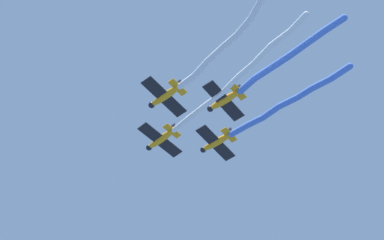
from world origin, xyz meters
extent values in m
ellipsoid|color=orange|center=(-7.39, 2.82, 67.64)|extent=(4.88, 4.17, 1.09)
sphere|color=black|center=(-9.39, 1.25, 67.64)|extent=(1.31, 1.31, 0.93)
ellipsoid|color=#232833|center=(-7.91, 2.41, 68.05)|extent=(1.50, 1.40, 0.58)
cube|color=black|center=(-7.53, 2.71, 67.50)|extent=(6.24, 7.25, 0.15)
cube|color=orange|center=(-5.62, 4.21, 67.74)|extent=(2.68, 3.02, 0.12)
cube|color=black|center=(-5.70, 4.15, 68.31)|extent=(1.05, 0.87, 1.51)
cylinder|color=white|center=(-3.82, 5.29, 67.32)|extent=(3.41, 2.28, 1.32)
cylinder|color=white|center=(-1.01, 7.12, 67.14)|extent=(3.20, 2.63, 0.92)
cylinder|color=white|center=(1.58, 9.09, 67.23)|extent=(2.93, 2.50, 0.78)
cylinder|color=white|center=(4.27, 10.84, 67.31)|extent=(3.32, 2.25, 0.89)
cylinder|color=white|center=(7.16, 12.43, 67.19)|extent=(3.29, 2.24, 1.15)
cylinder|color=white|center=(10.04, 13.99, 67.08)|extent=(3.31, 2.21, 0.92)
cylinder|color=white|center=(12.88, 15.65, 66.92)|extent=(3.28, 2.39, 1.27)
cylinder|color=white|center=(15.55, 17.17, 66.71)|extent=(2.92, 1.96, 0.79)
sphere|color=white|center=(-5.28, 4.48, 67.58)|extent=(0.75, 0.75, 0.75)
sphere|color=white|center=(-2.36, 6.10, 67.07)|extent=(0.75, 0.75, 0.75)
sphere|color=white|center=(0.35, 8.13, 67.22)|extent=(0.75, 0.75, 0.75)
sphere|color=white|center=(2.81, 10.04, 67.24)|extent=(0.75, 0.75, 0.75)
sphere|color=white|center=(5.74, 11.64, 67.37)|extent=(0.75, 0.75, 0.75)
sphere|color=white|center=(8.57, 13.22, 67.01)|extent=(0.75, 0.75, 0.75)
sphere|color=white|center=(11.50, 14.77, 67.16)|extent=(0.75, 0.75, 0.75)
sphere|color=white|center=(14.26, 16.52, 66.69)|extent=(0.75, 0.75, 0.75)
sphere|color=white|center=(16.84, 17.81, 66.73)|extent=(0.75, 0.75, 0.75)
ellipsoid|color=orange|center=(1.00, 2.31, 67.24)|extent=(4.74, 4.35, 1.09)
sphere|color=black|center=(-0.92, 0.63, 67.24)|extent=(1.31, 1.31, 0.93)
ellipsoid|color=#232833|center=(0.50, 1.87, 67.65)|extent=(1.49, 1.43, 0.58)
cube|color=black|center=(0.86, 2.19, 67.10)|extent=(6.50, 7.05, 0.15)
cube|color=orange|center=(2.69, 3.79, 67.34)|extent=(2.77, 2.96, 0.12)
cube|color=black|center=(2.61, 3.72, 67.91)|extent=(1.01, 0.91, 1.51)
cylinder|color=white|center=(4.14, 4.91, 67.10)|extent=(2.83, 2.37, 1.07)
cylinder|color=white|center=(6.44, 6.41, 67.15)|extent=(2.87, 2.08, 1.18)
cylinder|color=white|center=(8.85, 7.88, 67.32)|extent=(2.97, 2.34, 0.95)
cylinder|color=white|center=(11.24, 9.39, 67.21)|extent=(2.87, 2.16, 1.20)
cylinder|color=white|center=(13.68, 10.66, 67.01)|extent=(2.94, 1.91, 1.02)
cylinder|color=white|center=(16.12, 11.57, 67.10)|extent=(2.70, 1.53, 1.21)
sphere|color=white|center=(3.01, 4.08, 67.18)|extent=(0.87, 0.87, 0.87)
sphere|color=white|center=(5.26, 5.75, 67.02)|extent=(0.87, 0.87, 0.87)
sphere|color=white|center=(7.62, 7.07, 67.29)|extent=(0.87, 0.87, 0.87)
sphere|color=white|center=(10.08, 8.68, 67.35)|extent=(0.87, 0.87, 0.87)
sphere|color=white|center=(12.40, 10.10, 67.07)|extent=(0.87, 0.87, 0.87)
sphere|color=white|center=(14.95, 11.22, 66.94)|extent=(0.87, 0.87, 0.87)
sphere|color=white|center=(17.28, 11.92, 67.26)|extent=(0.87, 0.87, 0.87)
ellipsoid|color=orange|center=(-6.87, 11.21, 67.94)|extent=(4.66, 4.45, 1.09)
sphere|color=black|center=(-8.74, 9.47, 67.94)|extent=(1.31, 1.31, 0.93)
ellipsoid|color=#232833|center=(-7.36, 10.76, 68.35)|extent=(1.48, 1.45, 0.58)
cube|color=black|center=(-7.01, 11.09, 67.80)|extent=(6.64, 6.93, 0.15)
cube|color=orange|center=(-5.23, 12.74, 68.04)|extent=(2.82, 2.92, 0.12)
cube|color=black|center=(-5.31, 12.67, 68.61)|extent=(0.99, 0.94, 1.51)
cylinder|color=#4C75DB|center=(-4.00, 14.11, 68.08)|extent=(2.72, 2.76, 1.44)
cylinder|color=#4C75DB|center=(-2.23, 16.13, 68.33)|extent=(2.42, 2.49, 1.06)
cylinder|color=#4C75DB|center=(-0.29, 17.97, 68.49)|extent=(2.87, 2.52, 1.19)
cylinder|color=#4C75DB|center=(1.86, 19.97, 68.59)|extent=(2.78, 2.85, 0.95)
cylinder|color=#4C75DB|center=(3.80, 21.87, 68.62)|extent=(2.44, 2.27, 1.03)
cylinder|color=#4C75DB|center=(5.82, 23.68, 68.53)|extent=(2.97, 2.73, 1.24)
cylinder|color=#4C75DB|center=(8.08, 25.67, 68.50)|extent=(2.94, 2.63, 1.15)
sphere|color=#4C75DB|center=(-4.92, 13.04, 67.88)|extent=(0.92, 0.92, 0.92)
sphere|color=#4C75DB|center=(-3.07, 15.19, 68.28)|extent=(0.92, 0.92, 0.92)
sphere|color=#4C75DB|center=(-1.39, 17.06, 68.38)|extent=(0.92, 0.92, 0.92)
sphere|color=#4C75DB|center=(0.81, 18.87, 68.59)|extent=(0.92, 0.92, 0.92)
sphere|color=#4C75DB|center=(2.91, 21.08, 68.58)|extent=(0.92, 0.92, 0.92)
sphere|color=#4C75DB|center=(4.70, 22.66, 68.66)|extent=(0.92, 0.92, 0.92)
sphere|color=#4C75DB|center=(6.95, 24.70, 68.40)|extent=(0.92, 0.92, 0.92)
sphere|color=#4C75DB|center=(9.22, 26.63, 68.59)|extent=(0.92, 0.92, 0.92)
ellipsoid|color=orange|center=(1.51, 10.70, 67.44)|extent=(4.67, 4.44, 1.09)
sphere|color=black|center=(-0.36, 8.96, 67.44)|extent=(1.31, 1.31, 0.93)
ellipsoid|color=#232833|center=(1.02, 10.25, 67.85)|extent=(1.48, 1.44, 0.58)
cube|color=black|center=(1.38, 10.58, 67.30)|extent=(6.63, 6.95, 0.15)
cube|color=orange|center=(3.16, 12.23, 67.54)|extent=(2.82, 2.92, 0.12)
cube|color=black|center=(3.08, 12.16, 68.11)|extent=(0.99, 0.93, 1.51)
cylinder|color=#4C75DB|center=(4.43, 13.30, 67.71)|extent=(2.76, 2.31, 1.75)
cylinder|color=#4C75DB|center=(6.32, 15.06, 68.27)|extent=(2.77, 2.64, 1.54)
cylinder|color=#4C75DB|center=(8.35, 17.03, 68.57)|extent=(2.88, 2.67, 1.14)
cylinder|color=#4C75DB|center=(10.32, 18.92, 68.95)|extent=(2.71, 2.51, 1.75)
cylinder|color=#4C75DB|center=(12.32, 20.91, 69.53)|extent=(3.09, 2.83, 1.60)
cylinder|color=#4C75DB|center=(14.35, 23.04, 70.15)|extent=(2.82, 2.78, 1.85)
sphere|color=#4C75DB|center=(3.47, 12.52, 67.38)|extent=(0.95, 0.95, 0.95)
sphere|color=#4C75DB|center=(5.38, 14.07, 68.04)|extent=(0.95, 0.95, 0.95)
sphere|color=#4C75DB|center=(7.26, 16.05, 68.50)|extent=(0.95, 0.95, 0.95)
sphere|color=#4C75DB|center=(9.44, 18.01, 68.64)|extent=(0.95, 0.95, 0.95)
sphere|color=#4C75DB|center=(11.21, 19.84, 69.27)|extent=(0.95, 0.95, 0.95)
sphere|color=#4C75DB|center=(13.44, 21.97, 69.80)|extent=(0.95, 0.95, 0.95)
sphere|color=#4C75DB|center=(15.26, 24.11, 70.50)|extent=(0.95, 0.95, 0.95)
camera|label=1|loc=(48.19, -1.84, 4.26)|focal=52.81mm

